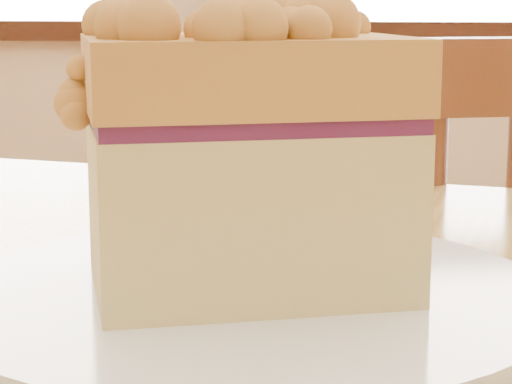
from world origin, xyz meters
TOP-DOWN VIEW (x-y plane):
  - plate at (-0.06, 0.36)m, footprint 0.24×0.24m
  - cake_slice at (-0.06, 0.36)m, footprint 0.15×0.13m

SIDE VIEW (x-z plane):
  - plate at x=-0.06m, z-range 0.75..0.77m
  - cake_slice at x=-0.06m, z-range 0.77..0.89m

